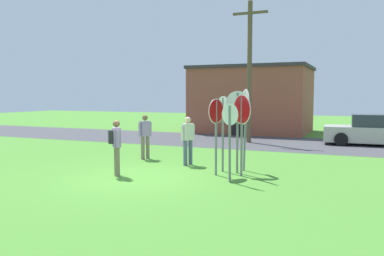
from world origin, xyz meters
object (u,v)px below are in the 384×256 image
object	(u,v)px
person_on_left	(145,134)
stop_sign_low_front	(242,119)
stop_sign_rear_right	(216,123)
stop_sign_tallest	(245,116)
utility_pole	(249,69)
stop_sign_rear_left	(238,118)
stop_sign_leaning_right	(223,122)
stop_sign_center_cluster	(230,130)
parked_car_on_street	(372,131)
person_in_teal	(116,144)
person_in_blue	(188,138)

from	to	relation	value
person_on_left	stop_sign_low_front	bearing A→B (deg)	-20.79
stop_sign_low_front	stop_sign_rear_right	bearing A→B (deg)	-165.72
stop_sign_tallest	utility_pole	bearing A→B (deg)	104.27
stop_sign_rear_left	person_on_left	distance (m)	4.27
stop_sign_low_front	stop_sign_rear_left	distance (m)	0.47
stop_sign_rear_right	stop_sign_leaning_right	size ratio (longest dim) A/B	0.97
stop_sign_center_cluster	person_on_left	distance (m)	4.95
parked_car_on_street	stop_sign_rear_right	size ratio (longest dim) A/B	1.88
stop_sign_rear_right	person_on_left	world-z (taller)	stop_sign_rear_right
stop_sign_low_front	person_in_teal	world-z (taller)	stop_sign_low_front
stop_sign_tallest	stop_sign_rear_left	bearing A→B (deg)	-103.58
stop_sign_center_cluster	stop_sign_low_front	bearing A→B (deg)	86.30
stop_sign_rear_right	person_on_left	size ratio (longest dim) A/B	1.38
person_in_teal	person_in_blue	distance (m)	2.83
stop_sign_low_front	stop_sign_rear_right	size ratio (longest dim) A/B	1.05
parked_car_on_street	stop_sign_low_front	xyz separation A→B (m)	(-3.76, -9.75, 1.02)
utility_pole	person_in_teal	bearing A→B (deg)	-98.08
stop_sign_center_cluster	stop_sign_rear_right	bearing A→B (deg)	131.66
utility_pole	person_in_teal	xyz separation A→B (m)	(-1.41, -9.94, -2.79)
stop_sign_tallest	stop_sign_rear_left	xyz separation A→B (m)	(-0.11, -0.47, -0.04)
stop_sign_tallest	stop_sign_rear_left	world-z (taller)	stop_sign_tallest
stop_sign_center_cluster	person_in_teal	xyz separation A→B (m)	(-3.41, -0.53, -0.48)
stop_sign_rear_left	person_on_left	world-z (taller)	stop_sign_rear_left
stop_sign_low_front	stop_sign_rear_left	bearing A→B (deg)	122.27
stop_sign_rear_left	person_on_left	xyz separation A→B (m)	(-4.02, 1.22, -0.79)
utility_pole	stop_sign_leaning_right	distance (m)	8.40
utility_pole	stop_sign_low_front	bearing A→B (deg)	-76.28
stop_sign_rear_right	stop_sign_center_cluster	world-z (taller)	stop_sign_rear_right
stop_sign_low_front	person_on_left	bearing A→B (deg)	159.21
stop_sign_center_cluster	stop_sign_tallest	bearing A→B (deg)	92.28
stop_sign_tallest	person_in_teal	world-z (taller)	stop_sign_tallest
utility_pole	person_on_left	size ratio (longest dim) A/B	4.25
stop_sign_low_front	stop_sign_rear_left	xyz separation A→B (m)	(-0.25, 0.39, 0.03)
utility_pole	stop_sign_rear_left	distance (m)	8.50
parked_car_on_street	stop_sign_leaning_right	world-z (taller)	stop_sign_leaning_right
stop_sign_rear_right	person_in_blue	bearing A→B (deg)	140.13
stop_sign_center_cluster	stop_sign_rear_left	bearing A→B (deg)	97.91
stop_sign_rear_right	person_in_blue	distance (m)	2.04
parked_car_on_street	stop_sign_tallest	bearing A→B (deg)	-113.70
utility_pole	stop_sign_center_cluster	size ratio (longest dim) A/B	3.25
stop_sign_tallest	person_in_blue	size ratio (longest dim) A/B	1.56
stop_sign_center_cluster	stop_sign_leaning_right	xyz separation A→B (m)	(-0.68, 1.41, 0.12)
stop_sign_center_cluster	parked_car_on_street	bearing A→B (deg)	70.33
stop_sign_rear_left	person_in_teal	bearing A→B (deg)	-149.78
person_in_teal	person_in_blue	world-z (taller)	same
stop_sign_center_cluster	stop_sign_leaning_right	distance (m)	1.57
stop_sign_leaning_right	person_in_blue	xyz separation A→B (m)	(-1.49, 0.60, -0.64)
parked_car_on_street	stop_sign_rear_left	distance (m)	10.23
utility_pole	stop_sign_center_cluster	bearing A→B (deg)	-77.99
stop_sign_rear_right	utility_pole	bearing A→B (deg)	98.69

